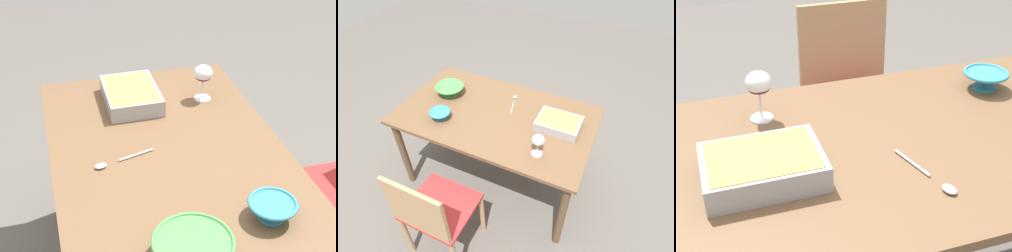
# 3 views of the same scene
# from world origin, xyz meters

# --- Properties ---
(dining_table) EXTENTS (1.48, 0.87, 0.73)m
(dining_table) POSITION_xyz_m (0.00, 0.00, 0.64)
(dining_table) COLOR brown
(dining_table) RESTS_ON ground_plane
(chair) EXTENTS (0.43, 0.40, 0.87)m
(chair) POSITION_xyz_m (0.06, 0.79, 0.49)
(chair) COLOR #B22D2D
(chair) RESTS_ON ground_plane
(wine_glass) EXTENTS (0.08, 0.08, 0.16)m
(wine_glass) POSITION_xyz_m (-0.42, 0.25, 0.84)
(wine_glass) COLOR white
(wine_glass) RESTS_ON dining_table
(casserole_dish) EXTENTS (0.31, 0.23, 0.07)m
(casserole_dish) POSITION_xyz_m (-0.47, -0.06, 0.77)
(casserole_dish) COLOR #99999E
(casserole_dish) RESTS_ON dining_table
(small_bowl) EXTENTS (0.16, 0.16, 0.07)m
(small_bowl) POSITION_xyz_m (0.35, 0.21, 0.77)
(small_bowl) COLOR teal
(small_bowl) RESTS_ON dining_table
(serving_spoon) EXTENTS (0.08, 0.23, 0.01)m
(serving_spoon) POSITION_xyz_m (-0.06, -0.22, 0.73)
(serving_spoon) COLOR silver
(serving_spoon) RESTS_ON dining_table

